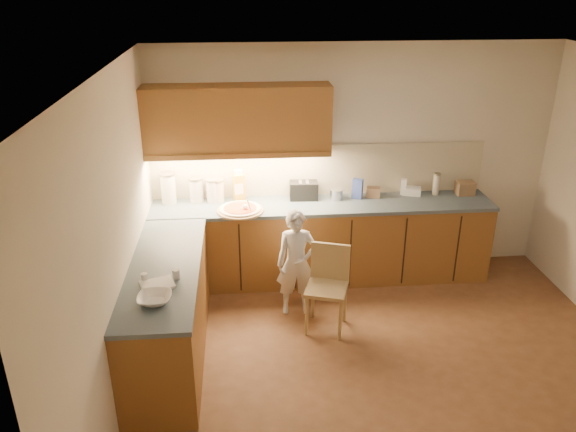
% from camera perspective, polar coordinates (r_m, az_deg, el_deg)
% --- Properties ---
extents(room, '(4.54, 4.50, 2.62)m').
position_cam_1_polar(room, '(4.44, 11.71, 2.20)').
color(room, brown).
rests_on(room, ground).
extents(l_counter, '(3.77, 2.62, 0.92)m').
position_cam_1_polar(l_counter, '(5.92, -1.23, -4.65)').
color(l_counter, brown).
rests_on(l_counter, ground).
extents(backsplash, '(3.75, 0.02, 0.58)m').
position_cam_1_polar(backsplash, '(6.35, 3.22, 4.69)').
color(backsplash, beige).
rests_on(backsplash, l_counter).
extents(upper_cabinets, '(1.95, 0.36, 0.73)m').
position_cam_1_polar(upper_cabinets, '(5.95, -5.16, 9.76)').
color(upper_cabinets, brown).
rests_on(upper_cabinets, ground).
extents(pizza_on_board, '(0.50, 0.50, 0.20)m').
position_cam_1_polar(pizza_on_board, '(5.97, -4.86, 0.65)').
color(pizza_on_board, tan).
rests_on(pizza_on_board, l_counter).
extents(child, '(0.41, 0.27, 1.13)m').
position_cam_1_polar(child, '(5.68, 0.88, -4.78)').
color(child, silver).
rests_on(child, ground).
extents(wooden_chair, '(0.48, 0.48, 0.85)m').
position_cam_1_polar(wooden_chair, '(5.51, 4.09, -6.62)').
color(wooden_chair, tan).
rests_on(wooden_chair, ground).
extents(mixing_bowl, '(0.27, 0.27, 0.06)m').
position_cam_1_polar(mixing_bowl, '(4.47, -13.39, -8.17)').
color(mixing_bowl, white).
rests_on(mixing_bowl, l_counter).
extents(canister_a, '(0.17, 0.17, 0.35)m').
position_cam_1_polar(canister_a, '(6.26, -12.06, 2.81)').
color(canister_a, silver).
rests_on(canister_a, l_counter).
extents(canister_b, '(0.16, 0.16, 0.28)m').
position_cam_1_polar(canister_b, '(6.26, -9.30, 2.67)').
color(canister_b, silver).
rests_on(canister_b, l_counter).
extents(canister_c, '(0.14, 0.14, 0.27)m').
position_cam_1_polar(canister_c, '(6.22, -7.67, 2.59)').
color(canister_c, silver).
rests_on(canister_c, l_counter).
extents(canister_d, '(0.16, 0.16, 0.26)m').
position_cam_1_polar(canister_d, '(6.24, -7.20, 2.63)').
color(canister_d, white).
rests_on(canister_d, l_counter).
extents(oil_jug, '(0.14, 0.12, 0.36)m').
position_cam_1_polar(oil_jug, '(6.22, -5.01, 2.99)').
color(oil_jug, gold).
rests_on(oil_jug, l_counter).
extents(toaster, '(0.32, 0.19, 0.20)m').
position_cam_1_polar(toaster, '(6.26, 1.61, 2.62)').
color(toaster, black).
rests_on(toaster, l_counter).
extents(steel_pot, '(0.16, 0.16, 0.12)m').
position_cam_1_polar(steel_pot, '(6.29, 4.92, 2.24)').
color(steel_pot, silver).
rests_on(steel_pot, l_counter).
extents(blue_box, '(0.13, 0.12, 0.22)m').
position_cam_1_polar(blue_box, '(6.33, 7.08, 2.78)').
color(blue_box, '#374DA6').
rests_on(blue_box, l_counter).
extents(card_box_a, '(0.17, 0.14, 0.11)m').
position_cam_1_polar(card_box_a, '(6.41, 8.65, 2.42)').
color(card_box_a, tan).
rests_on(card_box_a, l_counter).
extents(white_bottle, '(0.08, 0.08, 0.19)m').
position_cam_1_polar(white_bottle, '(6.53, 11.65, 2.93)').
color(white_bottle, white).
rests_on(white_bottle, l_counter).
extents(flat_pack, '(0.24, 0.20, 0.08)m').
position_cam_1_polar(flat_pack, '(6.56, 12.43, 2.50)').
color(flat_pack, white).
rests_on(flat_pack, l_counter).
extents(tall_jar, '(0.08, 0.08, 0.25)m').
position_cam_1_polar(tall_jar, '(6.60, 14.84, 3.18)').
color(tall_jar, silver).
rests_on(tall_jar, l_counter).
extents(card_box_b, '(0.20, 0.15, 0.15)m').
position_cam_1_polar(card_box_b, '(6.71, 17.55, 2.73)').
color(card_box_b, '#977651').
rests_on(card_box_b, l_counter).
extents(dough_cloth, '(0.32, 0.28, 0.02)m').
position_cam_1_polar(dough_cloth, '(4.70, -13.13, -6.79)').
color(dough_cloth, white).
rests_on(dough_cloth, l_counter).
extents(spice_jar_a, '(0.06, 0.06, 0.07)m').
position_cam_1_polar(spice_jar_a, '(4.78, -14.40, -6.06)').
color(spice_jar_a, silver).
rests_on(spice_jar_a, l_counter).
extents(spice_jar_b, '(0.08, 0.08, 0.08)m').
position_cam_1_polar(spice_jar_b, '(4.76, -11.30, -5.80)').
color(spice_jar_b, silver).
rests_on(spice_jar_b, l_counter).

